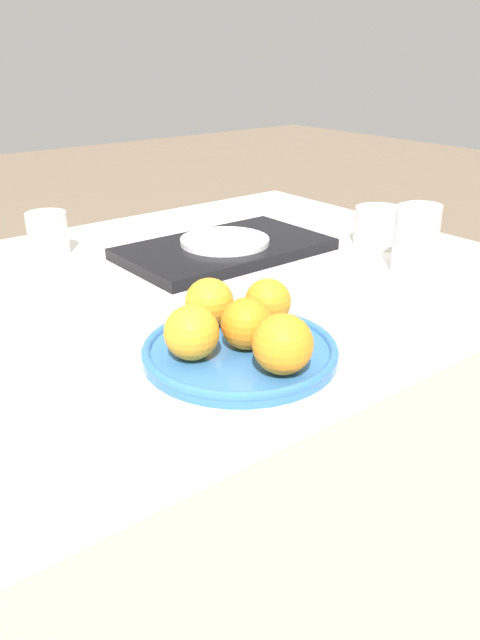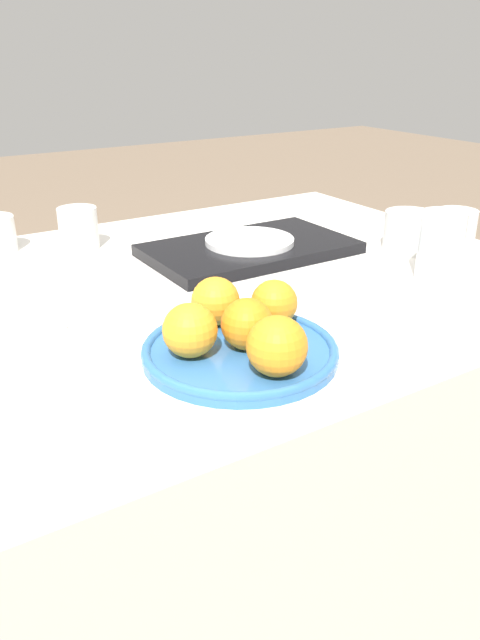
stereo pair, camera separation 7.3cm
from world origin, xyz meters
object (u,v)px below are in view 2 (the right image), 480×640
object	(u,v)px
fruit_platter	(240,351)
water_glass	(441,246)
orange_0	(190,330)
cup_0	(80,228)
napkin	(7,319)
serving_tray	(250,249)
cup_3	(408,231)
orange_1	(247,324)
side_plate	(250,241)
orange_4	(274,303)
orange_2	(215,301)
cup_2	(456,227)
orange_3	(277,346)

from	to	relation	value
fruit_platter	water_glass	world-z (taller)	water_glass
orange_0	cup_0	xyz separation A→B (m)	(0.05, 0.51, -0.01)
orange_0	water_glass	bearing A→B (deg)	5.75
fruit_platter	napkin	world-z (taller)	fruit_platter
fruit_platter	orange_0	size ratio (longest dim) A/B	3.68
water_glass	serving_tray	distance (m)	0.33
cup_3	orange_1	bearing A→B (deg)	-157.10
fruit_platter	side_plate	distance (m)	0.40
fruit_platter	cup_0	world-z (taller)	cup_0
fruit_platter	serving_tray	xyz separation A→B (m)	(0.23, 0.33, 0.00)
orange_4	napkin	distance (m)	0.37
orange_2	cup_2	distance (m)	0.59
orange_1	cup_2	xyz separation A→B (m)	(0.59, 0.19, -0.01)
orange_1	napkin	bearing A→B (deg)	129.61
orange_3	cup_3	bearing A→B (deg)	29.37
orange_1	cup_2	bearing A→B (deg)	17.50
side_plate	cup_3	world-z (taller)	cup_3
napkin	cup_0	bearing A→B (deg)	53.39
cup_0	napkin	world-z (taller)	cup_0
water_glass	cup_3	bearing A→B (deg)	61.83
orange_0	orange_3	distance (m)	0.11
fruit_platter	cup_2	distance (m)	0.62
serving_tray	side_plate	bearing A→B (deg)	0.00
serving_tray	cup_3	xyz separation A→B (m)	(0.26, -0.13, 0.03)
fruit_platter	side_plate	size ratio (longest dim) A/B	1.49
fruit_platter	cup_0	bearing A→B (deg)	91.18
water_glass	napkin	distance (m)	0.66
orange_0	napkin	size ratio (longest dim) A/B	0.45
water_glass	cup_0	bearing A→B (deg)	132.23
orange_1	orange_3	distance (m)	0.07
orange_3	cup_2	size ratio (longest dim) A/B	0.91
orange_2	orange_4	distance (m)	0.08
orange_4	cup_0	distance (m)	0.50
orange_4	serving_tray	distance (m)	0.34
side_plate	napkin	xyz separation A→B (m)	(-0.44, -0.07, -0.02)
side_plate	orange_2	bearing A→B (deg)	-130.61
napkin	orange_3	bearing A→B (deg)	-57.82
water_glass	side_plate	world-z (taller)	water_glass
orange_1	cup_0	distance (m)	0.53
orange_2	cup_3	bearing A→B (deg)	14.35
orange_1	serving_tray	size ratio (longest dim) A/B	0.17
napkin	cup_3	bearing A→B (deg)	-5.10
serving_tray	orange_0	bearing A→B (deg)	-132.32
orange_0	fruit_platter	bearing A→B (deg)	-14.93
orange_1	cup_3	size ratio (longest dim) A/B	0.72
orange_1	orange_0	bearing A→B (deg)	164.43
orange_2	water_glass	size ratio (longest dim) A/B	0.57
fruit_platter	orange_3	size ratio (longest dim) A/B	3.48
water_glass	orange_4	bearing A→B (deg)	-175.32
cup_0	orange_2	bearing A→B (deg)	-87.11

